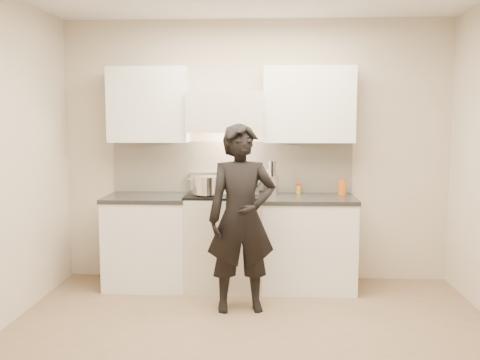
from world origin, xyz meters
The scene contains 11 objects.
ground_plane centered at (0.00, 0.00, 0.00)m, with size 4.00×4.00×0.00m, color #886C52.
room_shell centered at (-0.06, 0.37, 1.60)m, with size 4.04×3.54×2.70m.
stove centered at (-0.30, 1.42, 0.47)m, with size 0.76×0.65×0.96m.
counter_right centered at (0.53, 1.43, 0.46)m, with size 0.92×0.67×0.92m.
counter_left centered at (-1.08, 1.43, 0.46)m, with size 0.82×0.67×0.92m.
wok centered at (-0.10, 1.57, 1.05)m, with size 0.33×0.41×0.27m.
stock_pot centered at (-0.47, 1.28, 1.05)m, with size 0.37×0.29×0.17m.
utensil_crock centered at (0.17, 1.60, 1.02)m, with size 0.13×0.13×0.34m.
spice_jar centered at (0.45, 1.66, 0.97)m, with size 0.05×0.05×0.11m.
oil_glass centered at (0.89, 1.60, 0.99)m, with size 0.08×0.08×0.15m.
person centered at (-0.10, 0.75, 0.82)m, with size 0.60×0.39×1.65m, color black.
Camera 1 is at (0.11, -3.83, 1.68)m, focal length 40.00 mm.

